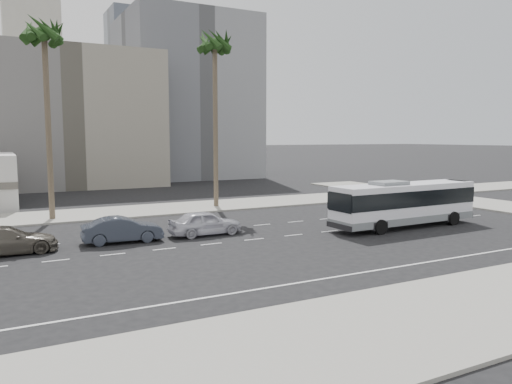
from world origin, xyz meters
TOP-DOWN VIEW (x-y plane):
  - ground at (0.00, 0.00)m, footprint 700.00×700.00m
  - sidewalk_north at (0.00, 15.50)m, footprint 120.00×7.00m
  - edge_stripe at (-20.00, -9.50)m, footprint 80.00×0.15m
  - midrise_beige_west at (-12.00, 45.00)m, footprint 24.00×18.00m
  - midrise_gray_center at (8.00, 52.00)m, footprint 20.00×20.00m
  - civic_tower at (-2.00, 250.00)m, footprint 42.00×42.00m
  - highrise_right at (45.00, 230.00)m, footprint 26.00×26.00m
  - highrise_far at (70.00, 260.00)m, footprint 22.00×22.00m
  - city_bus at (5.89, -1.07)m, footprint 12.13×3.06m
  - car_a at (-8.25, 2.87)m, footprint 2.02×4.93m
  - car_b at (-13.75, 3.09)m, footprint 2.07×5.05m
  - car_c at (-20.35, 2.89)m, footprint 2.43×5.64m
  - palm_near at (-2.36, 14.82)m, footprint 4.83×4.83m
  - palm_mid at (-16.83, 14.06)m, footprint 5.09×5.09m

SIDE VIEW (x-z plane):
  - ground at x=0.00m, z-range 0.00..0.00m
  - edge_stripe at x=-20.00m, z-range 0.00..0.02m
  - sidewalk_north at x=0.00m, z-range 0.00..0.15m
  - car_c at x=-20.35m, z-range 0.00..1.62m
  - car_b at x=-13.75m, z-range 0.00..1.63m
  - car_a at x=-8.25m, z-range 0.00..1.68m
  - city_bus at x=5.89m, z-range 0.09..3.55m
  - midrise_beige_west at x=-12.00m, z-range 0.00..18.00m
  - midrise_gray_center at x=8.00m, z-range 0.00..26.00m
  - palm_mid at x=-16.83m, z-range 6.29..22.03m
  - palm_near at x=-2.36m, z-range 6.60..22.86m
  - highrise_far at x=70.00m, z-range 0.00..60.00m
  - highrise_right at x=45.00m, z-range 0.00..70.00m
  - civic_tower at x=-2.00m, z-range -25.67..103.33m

